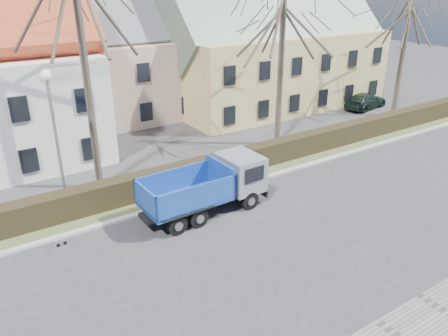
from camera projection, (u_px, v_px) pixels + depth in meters
ground at (218, 253)px, 17.55m from camera, size 120.00×120.00×0.00m
curb_far at (167, 206)px, 21.06m from camera, size 80.00×0.30×0.12m
grass_strip at (153, 193)px, 22.29m from camera, size 80.00×3.00×0.10m
hedge at (154, 184)px, 21.89m from camera, size 60.00×0.90×1.30m
building_pink at (122, 65)px, 33.28m from camera, size 10.80×8.80×8.00m
building_yellow at (270, 53)px, 36.86m from camera, size 18.80×10.80×8.50m
tree_1 at (85, 66)px, 20.53m from camera, size 9.20×9.20×12.65m
tree_2 at (281, 60)px, 26.84m from camera, size 8.00×8.00×11.00m
tree_3 at (404, 48)px, 32.94m from camera, size 7.60×7.60×10.45m
dump_truck at (201, 190)px, 19.98m from camera, size 6.31×2.51×2.50m
streetlight at (57, 143)px, 19.53m from camera, size 0.53×0.53×6.73m
cart_frame at (56, 241)px, 17.80m from camera, size 0.69×0.43×0.60m
parked_car_b at (365, 101)px, 36.54m from camera, size 4.66×2.48×1.29m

